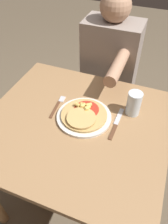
{
  "coord_description": "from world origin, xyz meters",
  "views": [
    {
      "loc": [
        0.31,
        -0.66,
        1.56
      ],
      "look_at": [
        0.03,
        0.05,
        0.8
      ],
      "focal_mm": 35.0,
      "sensor_mm": 36.0,
      "label": 1
    }
  ],
  "objects": [
    {
      "name": "plate",
      "position": [
        0.03,
        0.05,
        0.77
      ],
      "size": [
        0.28,
        0.28,
        0.01
      ],
      "color": "silver",
      "rests_on": "dining_table"
    },
    {
      "name": "fork",
      "position": [
        -0.13,
        0.08,
        0.76
      ],
      "size": [
        0.03,
        0.18,
        0.0
      ],
      "color": "brown",
      "rests_on": "dining_table"
    },
    {
      "name": "person_diner",
      "position": [
        -0.0,
        0.61,
        0.7
      ],
      "size": [
        0.36,
        0.52,
        1.2
      ],
      "color": "#2D2D38",
      "rests_on": "ground_plane"
    },
    {
      "name": "drinking_glass",
      "position": [
        0.25,
        0.17,
        0.82
      ],
      "size": [
        0.07,
        0.07,
        0.13
      ],
      "color": "silver",
      "rests_on": "dining_table"
    },
    {
      "name": "pizza",
      "position": [
        0.03,
        0.05,
        0.78
      ],
      "size": [
        0.23,
        0.23,
        0.04
      ],
      "color": "tan",
      "rests_on": "plate"
    },
    {
      "name": "knife",
      "position": [
        0.19,
        0.07,
        0.76
      ],
      "size": [
        0.03,
        0.22,
        0.0
      ],
      "color": "brown",
      "rests_on": "dining_table"
    },
    {
      "name": "dining_table",
      "position": [
        0.0,
        0.0,
        0.62
      ],
      "size": [
        0.91,
        0.83,
        0.76
      ],
      "color": "#9E754C",
      "rests_on": "ground_plane"
    },
    {
      "name": "ground_plane",
      "position": [
        0.0,
        0.0,
        0.0
      ],
      "size": [
        8.0,
        8.0,
        0.0
      ],
      "primitive_type": "plane",
      "color": "brown"
    }
  ]
}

